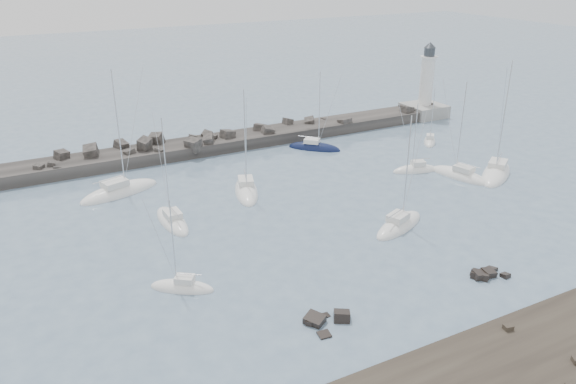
% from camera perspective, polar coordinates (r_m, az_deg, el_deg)
% --- Properties ---
extents(ground, '(400.00, 400.00, 0.00)m').
position_cam_1_polar(ground, '(57.16, 2.09, -7.18)').
color(ground, slate).
rests_on(ground, ground).
extents(rock_cluster_near, '(4.21, 3.53, 1.54)m').
position_cam_1_polar(rock_cluster_near, '(48.78, 3.66, -12.97)').
color(rock_cluster_near, black).
rests_on(rock_cluster_near, ground).
extents(rock_cluster_far, '(3.69, 2.62, 1.27)m').
position_cam_1_polar(rock_cluster_far, '(58.04, 19.27, -7.98)').
color(rock_cluster_far, black).
rests_on(rock_cluster_far, ground).
extents(breakwater, '(115.00, 7.53, 5.32)m').
position_cam_1_polar(breakwater, '(87.26, -14.98, 3.22)').
color(breakwater, '#2D2A28').
rests_on(breakwater, ground).
extents(lighthouse, '(7.00, 7.00, 14.60)m').
position_cam_1_polar(lighthouse, '(111.03, 13.73, 9.04)').
color(lighthouse, gray).
rests_on(lighthouse, ground).
extents(sailboat_3, '(2.85, 8.51, 13.36)m').
position_cam_1_polar(sailboat_3, '(66.50, -11.67, -2.96)').
color(sailboat_3, white).
rests_on(sailboat_3, ground).
extents(sailboat_4, '(11.48, 6.48, 17.26)m').
position_cam_1_polar(sailboat_4, '(76.18, -16.74, -0.03)').
color(sailboat_4, white).
rests_on(sailboat_4, ground).
extents(sailboat_5, '(6.06, 5.13, 9.86)m').
position_cam_1_polar(sailboat_5, '(53.84, -10.68, -9.53)').
color(sailboat_5, white).
rests_on(sailboat_5, ground).
extents(sailboat_6, '(5.82, 9.86, 14.95)m').
position_cam_1_polar(sailboat_6, '(73.45, -4.26, 0.06)').
color(sailboat_6, white).
rests_on(sailboat_6, ground).
extents(sailboat_7, '(9.20, 5.93, 14.05)m').
position_cam_1_polar(sailboat_7, '(65.37, 11.21, -3.38)').
color(sailboat_7, white).
rests_on(sailboat_7, ground).
extents(sailboat_8, '(7.88, 7.78, 13.39)m').
position_cam_1_polar(sailboat_8, '(90.00, 2.69, 4.48)').
color(sailboat_8, '#0D1639').
rests_on(sailboat_8, ground).
extents(sailboat_9, '(7.06, 3.90, 10.90)m').
position_cam_1_polar(sailboat_9, '(82.52, 12.82, 2.16)').
color(sailboat_9, white).
rests_on(sailboat_9, ground).
extents(sailboat_10, '(5.11, 9.47, 14.35)m').
position_cam_1_polar(sailboat_10, '(81.94, 17.08, 1.55)').
color(sailboat_10, white).
rests_on(sailboat_10, ground).
extents(sailboat_11, '(11.10, 9.07, 17.39)m').
position_cam_1_polar(sailboat_11, '(84.39, 20.36, 1.74)').
color(sailboat_11, white).
rests_on(sailboat_11, ground).
extents(sailboat_12, '(5.40, 5.70, 9.75)m').
position_cam_1_polar(sailboat_12, '(95.91, 14.19, 4.98)').
color(sailboat_12, white).
rests_on(sailboat_12, ground).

